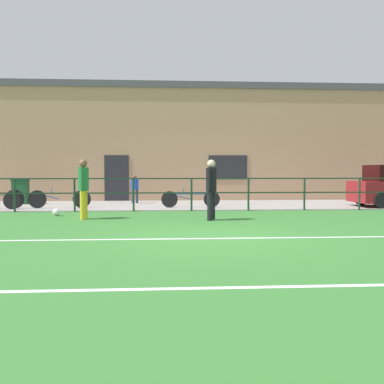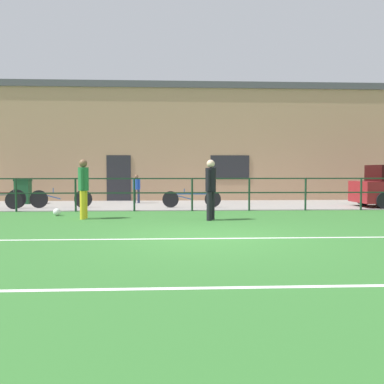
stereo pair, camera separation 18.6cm
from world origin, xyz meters
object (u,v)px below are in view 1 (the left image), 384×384
Objects in this scene: player_striker at (84,185)px; spectator_child at (135,187)px; bicycle_parked_0 at (191,199)px; trash_bin_0 at (21,191)px; player_goalkeeper at (211,186)px; soccer_ball_match at (56,212)px; bicycle_parked_2 at (59,199)px.

player_striker reaches higher than spectator_child.
bicycle_parked_0 is 7.25m from trash_bin_0.
trash_bin_0 is (-7.26, 6.16, -0.44)m from player_goalkeeper.
trash_bin_0 reaches higher than bicycle_parked_0.
bicycle_parked_0 is (4.34, 2.54, 0.23)m from soccer_ball_match.
player_goalkeeper is at bearing -17.44° from soccer_ball_match.
trash_bin_0 is at bearing 134.16° from bicycle_parked_2.
soccer_ball_match is at bearing -78.97° from bicycle_parked_2.
player_striker reaches higher than trash_bin_0.
soccer_ball_match is at bearing 80.39° from spectator_child.
player_striker is 1.69× the size of trash_bin_0.
bicycle_parked_2 is 3.00m from trash_bin_0.
player_goalkeeper reaches higher than bicycle_parked_0.
bicycle_parked_0 is at bearing -0.00° from bicycle_parked_2.
player_goalkeeper is 0.78× the size of bicycle_parked_0.
player_goalkeeper is 0.75× the size of bicycle_parked_2.
player_striker is at bearing 93.31° from spectator_child.
bicycle_parked_2 is (-1.52, 3.49, -0.62)m from player_striker.
player_goalkeeper reaches higher than soccer_ball_match.
player_striker reaches higher than soccer_ball_match.
player_goalkeeper is 1.41× the size of spectator_child.
soccer_ball_match is 0.19× the size of spectator_child.
player_goalkeeper is at bearing -85.21° from bicycle_parked_0.
bicycle_parked_0 is (-0.34, 4.01, -0.63)m from player_goalkeeper.
player_striker reaches higher than bicycle_parked_0.
soccer_ball_match is 5.03m from bicycle_parked_0.
spectator_child reaches higher than trash_bin_0.
spectator_child is 3.49m from bicycle_parked_2.
player_goalkeeper is at bearing -37.79° from bicycle_parked_2.
player_goalkeeper reaches higher than spectator_child.
player_striker is 4.86m from bicycle_parked_0.
bicycle_parked_2 is at bearing 180.00° from bicycle_parked_0.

